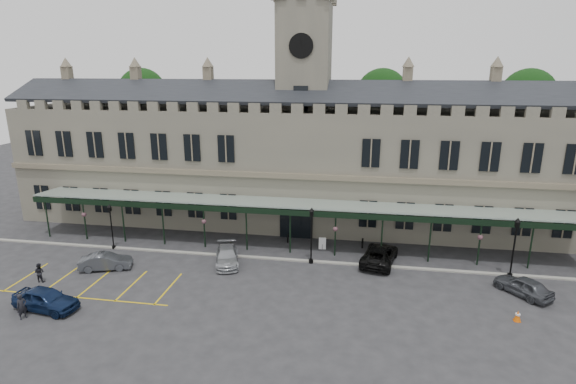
% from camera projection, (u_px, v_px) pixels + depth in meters
% --- Properties ---
extents(ground, '(140.00, 140.00, 0.00)m').
position_uv_depth(ground, '(275.00, 290.00, 33.60)').
color(ground, '#28282A').
extents(station_building, '(60.00, 10.36, 17.30)m').
position_uv_depth(station_building, '(303.00, 162.00, 46.96)').
color(station_building, '#5E5A4E').
rests_on(station_building, ground).
extents(clock_tower, '(5.60, 5.60, 24.80)m').
position_uv_depth(clock_tower, '(304.00, 98.00, 45.24)').
color(clock_tower, '#5E5A4E').
rests_on(clock_tower, ground).
extents(canopy, '(50.00, 4.10, 4.30)m').
position_uv_depth(canopy, '(291.00, 226.00, 40.04)').
color(canopy, '#8C9E93').
rests_on(canopy, ground).
extents(kerb, '(60.00, 0.40, 0.12)m').
position_uv_depth(kerb, '(287.00, 260.00, 38.81)').
color(kerb, gray).
rests_on(kerb, ground).
extents(parking_markings, '(16.00, 6.00, 0.01)m').
position_uv_depth(parking_markings, '(92.00, 285.00, 34.38)').
color(parking_markings, gold).
rests_on(parking_markings, ground).
extents(tree_behind_left, '(6.00, 6.00, 16.00)m').
position_uv_depth(tree_behind_left, '(143.00, 93.00, 57.33)').
color(tree_behind_left, '#332314').
rests_on(tree_behind_left, ground).
extents(tree_behind_mid, '(6.00, 6.00, 16.00)m').
position_uv_depth(tree_behind_mid, '(382.00, 96.00, 52.61)').
color(tree_behind_mid, '#332314').
rests_on(tree_behind_mid, ground).
extents(tree_behind_right, '(6.00, 6.00, 16.00)m').
position_uv_depth(tree_behind_right, '(527.00, 97.00, 50.10)').
color(tree_behind_right, '#332314').
rests_on(tree_behind_right, ground).
extents(lamp_post_left, '(0.41, 0.41, 4.29)m').
position_uv_depth(lamp_post_left, '(111.00, 223.00, 40.61)').
color(lamp_post_left, black).
rests_on(lamp_post_left, ground).
extents(lamp_post_mid, '(0.47, 0.47, 4.97)m').
position_uv_depth(lamp_post_mid, '(311.00, 230.00, 37.50)').
color(lamp_post_mid, black).
rests_on(lamp_post_mid, ground).
extents(lamp_post_right, '(0.47, 0.47, 5.02)m').
position_uv_depth(lamp_post_right, '(515.00, 243.00, 34.86)').
color(lamp_post_right, black).
rests_on(lamp_post_right, ground).
extents(traffic_cone, '(0.47, 0.47, 0.74)m').
position_uv_depth(traffic_cone, '(518.00, 316.00, 29.49)').
color(traffic_cone, '#DB5606').
rests_on(traffic_cone, ground).
extents(sign_board, '(0.66, 0.12, 1.13)m').
position_uv_depth(sign_board, '(322.00, 244.00, 41.01)').
color(sign_board, black).
rests_on(sign_board, ground).
extents(bollard_left, '(0.15, 0.15, 0.84)m').
position_uv_depth(bollard_left, '(288.00, 238.00, 42.59)').
color(bollard_left, black).
rests_on(bollard_left, ground).
extents(bollard_right, '(0.17, 0.17, 0.95)m').
position_uv_depth(bollard_right, '(362.00, 243.00, 41.27)').
color(bollard_right, black).
rests_on(bollard_right, ground).
extents(car_left_a, '(4.83, 2.44, 1.58)m').
position_uv_depth(car_left_a, '(46.00, 299.00, 30.76)').
color(car_left_a, '#0D1C3C').
rests_on(car_left_a, ground).
extents(car_left_b, '(4.36, 2.65, 1.36)m').
position_uv_depth(car_left_b, '(106.00, 262.00, 36.94)').
color(car_left_b, '#3D4046').
rests_on(car_left_b, ground).
extents(car_taxi, '(3.19, 4.99, 1.34)m').
position_uv_depth(car_taxi, '(227.00, 256.00, 38.03)').
color(car_taxi, '#96999D').
rests_on(car_taxi, ground).
extents(car_van, '(3.65, 5.88, 1.52)m').
position_uv_depth(car_van, '(379.00, 255.00, 38.09)').
color(car_van, black).
rests_on(car_van, ground).
extents(car_right_a, '(3.92, 4.25, 1.41)m').
position_uv_depth(car_right_a, '(523.00, 286.00, 32.80)').
color(car_right_a, '#3D4046').
rests_on(car_right_a, ground).
extents(person_a, '(0.67, 0.76, 1.76)m').
position_uv_depth(person_a, '(22.00, 307.00, 29.64)').
color(person_a, black).
rests_on(person_a, ground).
extents(person_b, '(0.77, 0.61, 1.55)m').
position_uv_depth(person_b, '(39.00, 273.00, 34.77)').
color(person_b, black).
rests_on(person_b, ground).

